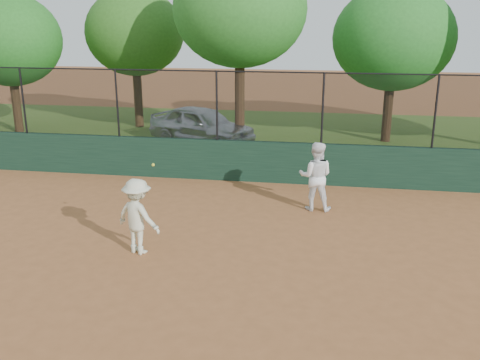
% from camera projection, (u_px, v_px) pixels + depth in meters
% --- Properties ---
extents(ground, '(80.00, 80.00, 0.00)m').
position_uv_depth(ground, '(180.00, 272.00, 10.18)').
color(ground, '#9B5B32').
rests_on(ground, ground).
extents(back_wall, '(26.00, 0.20, 1.20)m').
position_uv_depth(back_wall, '(234.00, 161.00, 15.66)').
color(back_wall, '#173423').
rests_on(back_wall, ground).
extents(grass_strip, '(36.00, 12.00, 0.01)m').
position_uv_depth(grass_strip, '(260.00, 137.00, 21.50)').
color(grass_strip, '#38571B').
rests_on(grass_strip, ground).
extents(parked_car, '(4.54, 3.33, 1.44)m').
position_uv_depth(parked_car, '(202.00, 125.00, 20.12)').
color(parked_car, '#A8ACB2').
rests_on(parked_car, ground).
extents(player_second, '(0.86, 0.68, 1.73)m').
position_uv_depth(player_second, '(316.00, 176.00, 13.22)').
color(player_second, white).
rests_on(player_second, ground).
extents(player_main, '(1.16, 0.92, 1.97)m').
position_uv_depth(player_main, '(138.00, 216.00, 10.79)').
color(player_main, beige).
rests_on(player_main, ground).
extents(fence_assembly, '(26.00, 0.06, 2.00)m').
position_uv_depth(fence_assembly, '(233.00, 105.00, 15.19)').
color(fence_assembly, black).
rests_on(fence_assembly, back_wall).
extents(tree_0, '(4.26, 3.87, 5.59)m').
position_uv_depth(tree_0, '(8.00, 40.00, 21.33)').
color(tree_0, '#462E19').
rests_on(tree_0, ground).
extents(tree_1, '(4.15, 3.77, 5.79)m').
position_uv_depth(tree_1, '(135.00, 33.00, 22.32)').
color(tree_1, '#473018').
rests_on(tree_1, ground).
extents(tree_2, '(4.71, 4.28, 6.93)m').
position_uv_depth(tree_2, '(240.00, 9.00, 18.61)').
color(tree_2, '#472E19').
rests_on(tree_2, ground).
extents(tree_3, '(4.45, 4.05, 5.80)m').
position_uv_depth(tree_3, '(393.00, 38.00, 19.62)').
color(tree_3, '#3A2413').
rests_on(tree_3, ground).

